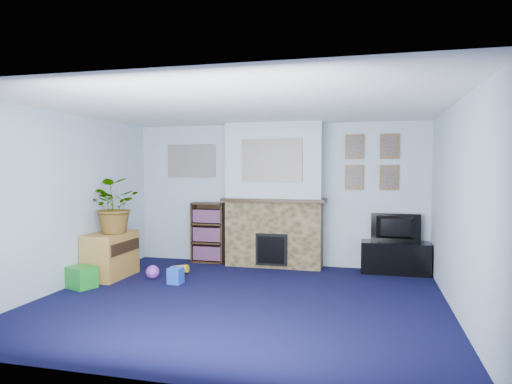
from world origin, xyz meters
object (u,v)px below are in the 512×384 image
(television, at_px, (396,228))
(bookshelf, at_px, (209,234))
(tv_stand, at_px, (395,259))
(sideboard, at_px, (111,254))

(television, relative_size, bookshelf, 0.72)
(tv_stand, height_order, bookshelf, bookshelf)
(television, distance_m, sideboard, 4.42)
(bookshelf, height_order, sideboard, bookshelf)
(tv_stand, height_order, television, television)
(television, distance_m, bookshelf, 3.14)
(tv_stand, xyz_separation_m, television, (0.00, 0.02, 0.49))
(tv_stand, distance_m, sideboard, 4.40)
(tv_stand, relative_size, television, 1.37)
(tv_stand, relative_size, sideboard, 1.20)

